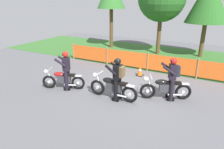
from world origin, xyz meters
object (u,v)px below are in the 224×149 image
at_px(rider_third, 118,77).
at_px(motorcycle_lead, 165,88).
at_px(traffic_cone, 140,71).
at_px(motorcycle_trailing, 63,79).
at_px(motorcycle_third, 113,87).
at_px(rider_lead, 172,76).
at_px(rider_trailing, 66,69).

bearing_deg(rider_third, motorcycle_lead, -150.63).
bearing_deg(traffic_cone, motorcycle_trailing, -127.22).
height_order(motorcycle_trailing, motorcycle_third, motorcycle_third).
xyz_separation_m(rider_lead, rider_trailing, (-4.21, -1.15, -0.03)).
xyz_separation_m(rider_lead, rider_third, (-1.81, -1.02, 0.00)).
bearing_deg(traffic_cone, rider_lead, -43.58).
height_order(motorcycle_lead, rider_trailing, rider_trailing).
xyz_separation_m(motorcycle_third, rider_third, (0.22, 0.00, 0.48)).
height_order(motorcycle_third, rider_third, rider_third).
bearing_deg(motorcycle_third, rider_third, -179.49).
bearing_deg(rider_third, rider_trailing, 2.65).
bearing_deg(motorcycle_trailing, traffic_cone, -150.42).
height_order(motorcycle_third, rider_lead, rider_lead).
distance_m(motorcycle_third, traffic_cone, 2.93).
bearing_deg(rider_lead, motorcycle_lead, 0.51).
xyz_separation_m(motorcycle_third, rider_trailing, (-2.17, -0.13, 0.44)).
bearing_deg(traffic_cone, motorcycle_third, -90.69).
bearing_deg(traffic_cone, rider_trailing, -125.88).
bearing_deg(motorcycle_trailing, motorcycle_third, 161.75).
height_order(rider_trailing, rider_third, same).
relative_size(motorcycle_third, rider_third, 1.22).
bearing_deg(rider_lead, motorcycle_third, 1.90).
bearing_deg(motorcycle_lead, rider_lead, -179.49).
bearing_deg(rider_third, rider_lead, -151.10).
bearing_deg(motorcycle_trailing, rider_lead, 172.47).
relative_size(rider_lead, rider_third, 1.00).
bearing_deg(motorcycle_third, traffic_cone, -91.22).
bearing_deg(motorcycle_trailing, rider_trailing, -179.43).
height_order(motorcycle_trailing, traffic_cone, motorcycle_trailing).
xyz_separation_m(motorcycle_third, rider_lead, (2.03, 1.02, 0.48)).
relative_size(rider_third, traffic_cone, 3.19).
height_order(motorcycle_lead, traffic_cone, motorcycle_lead).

